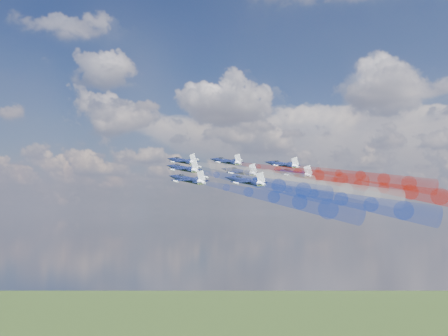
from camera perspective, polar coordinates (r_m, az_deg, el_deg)
The scene contains 16 objects.
jet_lead at distance 160.36m, azimuth -4.70°, elevation 0.79°, with size 11.01×13.77×3.67m, color black, non-canonical shape.
trail_lead at distance 142.31m, azimuth 2.74°, elevation -0.48°, with size 4.59×41.55×4.59m, color white, non-canonical shape.
jet_inner_left at distance 145.64m, azimuth -4.61°, elevation -0.06°, with size 11.01×13.77×3.67m, color black, non-canonical shape.
trail_inner_left at distance 127.82m, azimuth 3.70°, elevation -1.59°, with size 4.59×41.55×4.59m, color #1739C4, non-canonical shape.
jet_inner_right at distance 160.20m, azimuth 0.31°, elevation 0.75°, with size 11.01×13.77×3.67m, color black, non-canonical shape.
trail_inner_right at distance 144.03m, azimuth 8.30°, elevation -0.52°, with size 4.59×41.55×4.59m, color red, non-canonical shape.
jet_outer_left at distance 128.32m, azimuth -4.09°, elevation -1.31°, with size 11.01×13.77×3.67m, color black, non-canonical shape.
trail_outer_left at distance 111.00m, azimuth 5.59°, elevation -3.27°, with size 4.59×41.55×4.59m, color #1739C4, non-canonical shape.
jet_center_third at distance 144.91m, azimuth 1.82°, elevation -0.43°, with size 11.01×13.77×3.67m, color black, non-canonical shape.
trail_center_third at distance 129.59m, azimuth 10.92°, elevation -1.98°, with size 4.59×41.55×4.59m, color white, non-canonical shape.
jet_outer_right at distance 160.93m, azimuth 6.64°, elevation 0.39°, with size 11.01×13.77×3.67m, color black, non-canonical shape.
trail_outer_right at distance 147.33m, azimuth 15.17°, elevation -0.89°, with size 4.59×41.55×4.59m, color red, non-canonical shape.
jet_rear_left at distance 127.42m, azimuth 2.49°, elevation -1.49°, with size 11.01×13.77×3.67m, color black, non-canonical shape.
trail_rear_left at distance 112.71m, azimuth 13.09°, elevation -3.41°, with size 4.59×41.55×4.59m, color #1739C4, non-canonical shape.
jet_rear_right at distance 145.08m, azimuth 7.89°, elevation -0.63°, with size 11.01×13.77×3.67m, color black, non-canonical shape.
trail_rear_right at distance 132.28m, azimuth 17.55°, elevation -2.16°, with size 4.59×41.55×4.59m, color red, non-canonical shape.
Camera 1 is at (57.11, -130.15, 153.64)m, focal length 40.50 mm.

